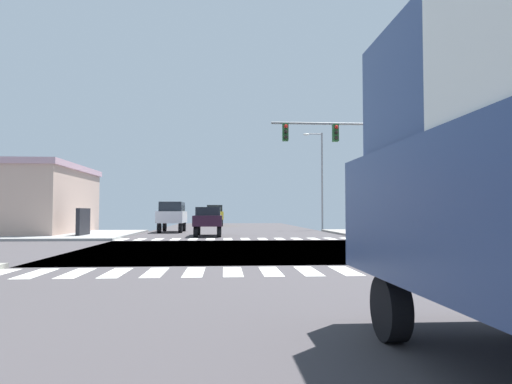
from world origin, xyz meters
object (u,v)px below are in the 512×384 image
traffic_signal_mast (344,149)px  suv_middle_4 (172,214)px  suv_leading_2 (215,214)px  street_lamp (320,172)px  sedan_nearside_1 (208,219)px

traffic_signal_mast → suv_middle_4: 15.28m
suv_leading_2 → street_lamp: bearing=127.9°
traffic_signal_mast → sedan_nearside_1: (-8.05, 3.71, -4.18)m
traffic_signal_mast → sedan_nearside_1: traffic_signal_mast is taller
suv_leading_2 → suv_middle_4: same height
street_lamp → suv_leading_2: bearing=127.9°
sedan_nearside_1 → suv_leading_2: 22.08m
street_lamp → suv_middle_4: bearing=-162.8°
street_lamp → sedan_nearside_1: bearing=-133.6°
traffic_signal_mast → suv_middle_4: size_ratio=1.56×
suv_leading_2 → suv_middle_4: 16.26m
traffic_signal_mast → suv_leading_2: (-8.05, 25.79, -3.90)m
street_lamp → sedan_nearside_1: street_lamp is taller
street_lamp → suv_leading_2: size_ratio=1.87×
sedan_nearside_1 → suv_leading_2: bearing=-90.0°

